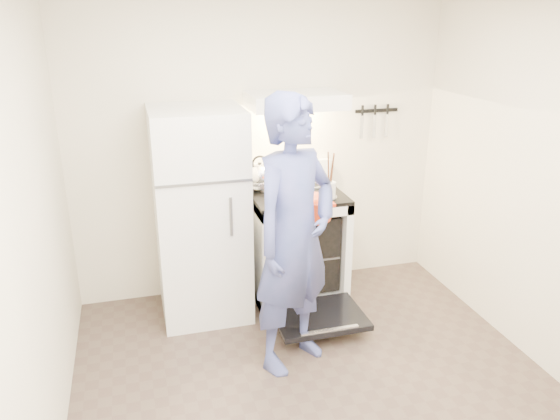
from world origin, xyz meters
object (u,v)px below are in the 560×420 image
object	(u,v)px
tea_kettle	(260,173)
dutch_oven	(310,209)
person	(294,237)
refrigerator	(201,215)
stove_body	(297,248)

from	to	relation	value
tea_kettle	dutch_oven	size ratio (longest dim) A/B	0.80
person	refrigerator	bearing A→B (deg)	89.98
refrigerator	person	bearing A→B (deg)	-59.44
tea_kettle	dutch_oven	world-z (taller)	tea_kettle
tea_kettle	person	xyz separation A→B (m)	(-0.02, -1.05, -0.14)
refrigerator	dutch_oven	size ratio (longest dim) A/B	4.50
tea_kettle	dutch_oven	distance (m)	0.72
person	dutch_oven	size ratio (longest dim) A/B	5.08
person	stove_body	bearing A→B (deg)	41.10
stove_body	dutch_oven	distance (m)	0.76
stove_body	person	world-z (taller)	person
person	tea_kettle	bearing A→B (deg)	58.53
refrigerator	tea_kettle	xyz separation A→B (m)	(0.53, 0.18, 0.25)
refrigerator	dutch_oven	distance (m)	0.91
refrigerator	dutch_oven	xyz separation A→B (m)	(0.75, -0.50, 0.15)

